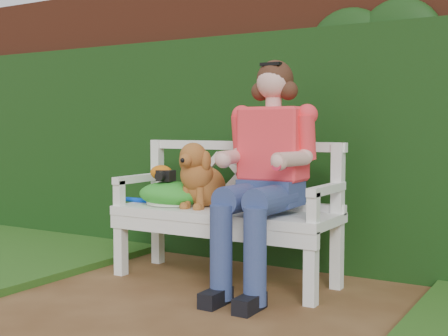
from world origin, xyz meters
The scene contains 10 objects.
ground centered at (0.00, 0.00, 0.00)m, with size 60.00×60.00×0.00m, color #533118.
brick_wall centered at (0.00, 1.90, 1.10)m, with size 10.00×0.30×2.20m, color maroon.
ivy_hedge centered at (0.00, 1.68, 0.85)m, with size 10.00×0.18×1.70m, color #16340E.
garden_bench centered at (-0.15, 1.03, 0.24)m, with size 1.58×0.60×0.48m, color white, non-canonical shape.
seated_woman centered at (0.19, 1.01, 0.71)m, with size 0.60×0.80×1.42m, color #D34351, non-canonical shape.
dog centered at (-0.32, 1.05, 0.70)m, with size 0.29×0.40×0.44m, color #AA6625, non-canonical shape.
tennis_racket centered at (-0.59, 1.02, 0.50)m, with size 0.69×0.29×0.03m, color white, non-canonical shape.
green_bag centered at (-0.55, 1.02, 0.56)m, with size 0.49×0.38×0.17m, color #14691E, non-canonical shape.
camera_item centered at (-0.58, 0.99, 0.68)m, with size 0.11×0.08×0.07m, color black.
baseball_glove centered at (-0.65, 1.03, 0.70)m, with size 0.17×0.12×0.11m, color #CD6711.
Camera 1 is at (1.84, -2.30, 1.02)m, focal length 48.00 mm.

